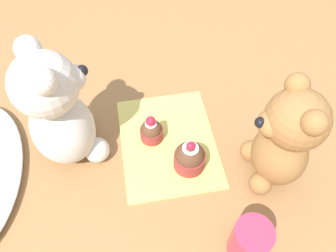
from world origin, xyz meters
The scene contains 7 objects.
ground_plane centered at (0.00, 0.00, 0.00)m, with size 4.00×4.00×0.00m, color #9E7042.
knitted_placemat centered at (0.00, 0.00, 0.00)m, with size 0.24×0.19×0.01m, color #E0D166.
teddy_bear_cream centered at (0.02, 0.19, 0.12)m, with size 0.16×0.15×0.25m.
teddy_bear_tan centered at (-0.10, -0.18, 0.11)m, with size 0.11×0.12×0.22m.
cupcake_near_cream_bear centered at (0.01, 0.03, 0.03)m, with size 0.05×0.05×0.06m.
cupcake_near_tan_bear centered at (-0.06, -0.03, 0.03)m, with size 0.06×0.06×0.07m.
juice_glass centered at (-0.23, -0.09, 0.04)m, with size 0.06×0.06×0.08m, color #DB3356.
Camera 1 is at (-0.36, 0.06, 0.56)m, focal length 35.00 mm.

